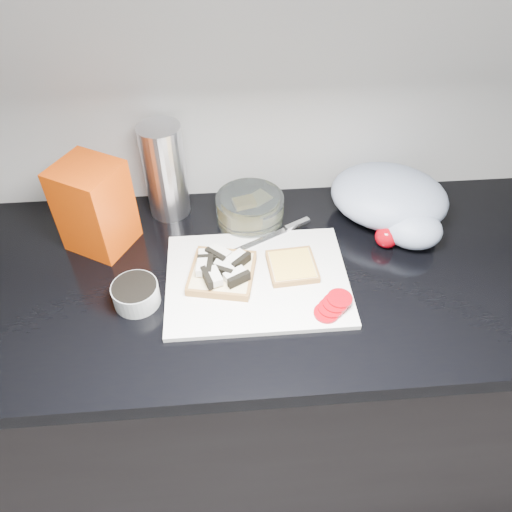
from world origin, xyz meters
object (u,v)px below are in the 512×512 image
at_px(glass_bowl, 250,209).
at_px(steel_canister, 165,171).
at_px(bread_bag, 95,207).
at_px(cutting_board, 257,280).

height_order(glass_bowl, steel_canister, steel_canister).
relative_size(bread_bag, steel_canister, 0.88).
bearing_deg(steel_canister, cutting_board, -52.87).
xyz_separation_m(bread_bag, steel_canister, (0.16, 0.11, 0.01)).
bearing_deg(cutting_board, bread_bag, 155.72).
bearing_deg(bread_bag, glass_bowl, 38.11).
bearing_deg(glass_bowl, steel_canister, 164.88).
bearing_deg(bread_bag, cutting_board, 5.72).
xyz_separation_m(cutting_board, steel_canister, (-0.20, 0.27, 0.11)).
height_order(cutting_board, glass_bowl, glass_bowl).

